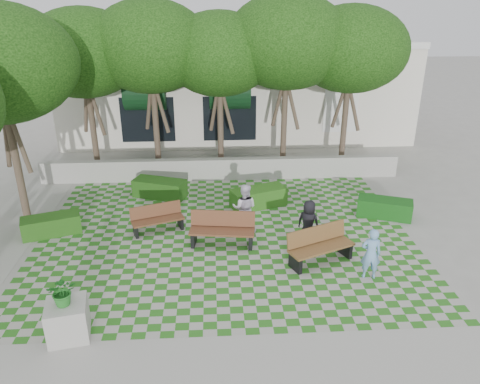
{
  "coord_description": "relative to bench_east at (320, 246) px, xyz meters",
  "views": [
    {
      "loc": [
        -0.31,
        -12.34,
        7.39
      ],
      "look_at": [
        0.5,
        1.5,
        1.4
      ],
      "focal_mm": 35.0,
      "sensor_mm": 36.0,
      "label": 1
    }
  ],
  "objects": [
    {
      "name": "bench_east",
      "position": [
        0.0,
        0.0,
        0.0
      ],
      "size": [
        2.11,
        1.42,
        1.06
      ],
      "rotation": [
        0.0,
        0.0,
        0.42
      ],
      "color": "brown",
      "rests_on": "ground"
    },
    {
      "name": "sidewalk_south",
      "position": [
        -2.72,
        -4.13,
        -0.5
      ],
      "size": [
        16.0,
        2.0,
        0.01
      ],
      "primitive_type": "cube",
      "color": "#9E9B93",
      "rests_on": "ground"
    },
    {
      "name": "hedge_west",
      "position": [
        -8.41,
        2.2,
        -0.19
      ],
      "size": [
        1.96,
        1.29,
        0.64
      ],
      "primitive_type": "cube",
      "rotation": [
        0.0,
        0.0,
        0.33
      ],
      "color": "#1D4A13",
      "rests_on": "ground"
    },
    {
      "name": "hedge_east",
      "position": [
        2.94,
        2.83,
        -0.18
      ],
      "size": [
        2.0,
        1.36,
        0.65
      ],
      "primitive_type": "cube",
      "rotation": [
        0.0,
        0.0,
        -0.37
      ],
      "color": "#124614",
      "rests_on": "ground"
    },
    {
      "name": "person_blue",
      "position": [
        1.2,
        -0.92,
        0.25
      ],
      "size": [
        0.59,
        0.43,
        1.52
      ],
      "primitive_type": "imported",
      "rotation": [
        0.0,
        0.0,
        3.02
      ],
      "color": "#74A4D4",
      "rests_on": "ground"
    },
    {
      "name": "bench_mid",
      "position": [
        -2.83,
        1.18,
        0.0
      ],
      "size": [
        2.09,
        0.92,
        1.06
      ],
      "rotation": [
        0.0,
        0.0,
        -0.13
      ],
      "color": "#59321E",
      "rests_on": "ground"
    },
    {
      "name": "person_white",
      "position": [
        -2.08,
        2.01,
        0.33
      ],
      "size": [
        0.93,
        0.8,
        1.68
      ],
      "primitive_type": "imported",
      "rotation": [
        0.0,
        0.0,
        2.92
      ],
      "color": "silver",
      "rests_on": "ground"
    },
    {
      "name": "hedge_midleft",
      "position": [
        -5.16,
        5.03,
        -0.16
      ],
      "size": [
        2.15,
        1.44,
        0.7
      ],
      "primitive_type": "cube",
      "rotation": [
        0.0,
        0.0,
        -0.35
      ],
      "color": "#1A4512",
      "rests_on": "ground"
    },
    {
      "name": "lawn",
      "position": [
        -2.72,
        1.57,
        -0.5
      ],
      "size": [
        12.0,
        12.0,
        0.0
      ],
      "primitive_type": "plane",
      "color": "#2B721E",
      "rests_on": "ground"
    },
    {
      "name": "person_dark",
      "position": [
        -0.15,
        1.05,
        0.23
      ],
      "size": [
        0.87,
        0.8,
        1.49
      ],
      "primitive_type": "imported",
      "rotation": [
        0.0,
        0.0,
        2.55
      ],
      "color": "black",
      "rests_on": "ground"
    },
    {
      "name": "ground",
      "position": [
        -2.72,
        0.57,
        -0.51
      ],
      "size": [
        90.0,
        90.0,
        0.0
      ],
      "primitive_type": "plane",
      "color": "gray",
      "rests_on": "ground"
    },
    {
      "name": "bench_west",
      "position": [
        -4.96,
        2.21,
        -0.08
      ],
      "size": [
        1.8,
        1.12,
        0.9
      ],
      "rotation": [
        0.0,
        0.0,
        0.35
      ],
      "color": "#57321D",
      "rests_on": "ground"
    },
    {
      "name": "tree_row",
      "position": [
        -4.58,
        6.52,
        4.67
      ],
      "size": [
        17.7,
        13.4,
        7.41
      ],
      "color": "#47382B",
      "rests_on": "ground"
    },
    {
      "name": "retaining_wall",
      "position": [
        -2.72,
        6.77,
        -0.06
      ],
      "size": [
        15.0,
        0.36,
        0.9
      ],
      "primitive_type": "cube",
      "color": "#9E9B93",
      "rests_on": "ground"
    },
    {
      "name": "hedge_midright",
      "position": [
        -1.43,
        3.95,
        -0.15
      ],
      "size": [
        2.18,
        1.46,
        0.71
      ],
      "primitive_type": "cube",
      "rotation": [
        0.0,
        0.0,
        0.35
      ],
      "color": "#225316",
      "rests_on": "ground"
    },
    {
      "name": "building",
      "position": [
        -1.79,
        14.65,
        2.01
      ],
      "size": [
        18.0,
        8.92,
        5.15
      ],
      "color": "silver",
      "rests_on": "ground"
    },
    {
      "name": "planter_front",
      "position": [
        -6.47,
        -2.9,
        0.14
      ],
      "size": [
        1.05,
        1.05,
        1.59
      ],
      "rotation": [
        0.0,
        0.0,
        0.19
      ],
      "color": "#9E9B93",
      "rests_on": "ground"
    }
  ]
}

